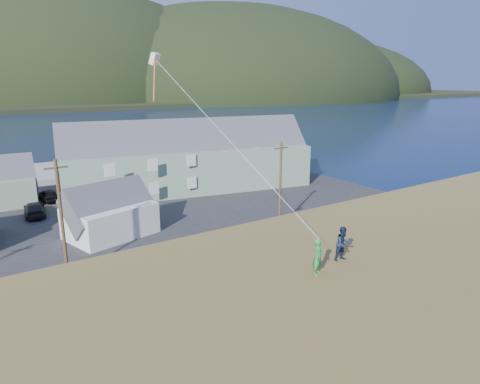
# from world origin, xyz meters

# --- Properties ---
(ground) EXTENTS (900.00, 900.00, 0.00)m
(ground) POSITION_xyz_m (0.00, 0.00, 0.00)
(ground) COLOR #0A1638
(ground) RESTS_ON ground
(grass_strip) EXTENTS (110.00, 8.00, 0.10)m
(grass_strip) POSITION_xyz_m (0.00, -2.00, 0.05)
(grass_strip) COLOR #4C3D19
(grass_strip) RESTS_ON ground
(waterfront_lot) EXTENTS (72.00, 36.00, 0.12)m
(waterfront_lot) POSITION_xyz_m (0.00, 17.00, 0.06)
(waterfront_lot) COLOR #28282B
(waterfront_lot) RESTS_ON ground
(far_hills) EXTENTS (760.00, 265.00, 143.00)m
(far_hills) POSITION_xyz_m (35.59, 279.38, 2.00)
(far_hills) COLOR black
(far_hills) RESTS_ON ground
(lodge) EXTENTS (33.57, 15.34, 11.41)m
(lodge) POSITION_xyz_m (15.22, 20.43, 4.39)
(lodge) COLOR gray
(lodge) RESTS_ON waterfront_lot
(shed_white) EXTENTS (9.00, 7.07, 6.33)m
(shed_white) POSITION_xyz_m (0.77, 8.55, 2.44)
(shed_white) COLOR silver
(shed_white) RESTS_ON waterfront_lot
(utility_poles) EXTENTS (34.63, 0.24, 8.99)m
(utility_poles) POSITION_xyz_m (-2.68, 1.50, 4.47)
(utility_poles) COLOR #47331E
(utility_poles) RESTS_ON waterfront_lot
(kite_flyer_green) EXTENTS (0.64, 0.57, 1.46)m
(kite_flyer_green) POSITION_xyz_m (0.63, -19.02, 7.93)
(kite_flyer_green) COLOR green
(kite_flyer_green) RESTS_ON hillside
(kite_flyer_navy) EXTENTS (0.76, 0.62, 1.46)m
(kite_flyer_navy) POSITION_xyz_m (2.43, -18.62, 7.93)
(kite_flyer_navy) COLOR #142037
(kite_flyer_navy) RESTS_ON hillside
(kite_rig) EXTENTS (1.97, 4.61, 11.28)m
(kite_rig) POSITION_xyz_m (-2.07, -10.77, 15.18)
(kite_rig) COLOR #F6E3BB
(kite_rig) RESTS_ON ground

